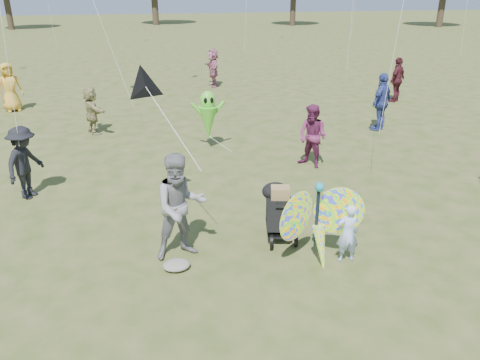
# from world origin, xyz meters

# --- Properties ---
(ground) EXTENTS (160.00, 160.00, 0.00)m
(ground) POSITION_xyz_m (0.00, 0.00, 0.00)
(ground) COLOR #51592B
(ground) RESTS_ON ground
(child_girl) EXTENTS (0.41, 0.28, 1.10)m
(child_girl) POSITION_xyz_m (1.36, 0.03, 0.55)
(child_girl) COLOR #B4C9FF
(child_girl) RESTS_ON ground
(adult_man) EXTENTS (1.04, 0.87, 1.93)m
(adult_man) POSITION_xyz_m (-1.41, 0.89, 0.96)
(adult_man) COLOR gray
(adult_man) RESTS_ON ground
(grey_bag) EXTENTS (0.47, 0.38, 0.15)m
(grey_bag) POSITION_xyz_m (-1.57, 0.46, 0.07)
(grey_bag) COLOR gray
(grey_bag) RESTS_ON ground
(crowd_b) EXTENTS (1.05, 1.25, 1.67)m
(crowd_b) POSITION_xyz_m (-4.51, 4.22, 0.84)
(crowd_b) COLOR black
(crowd_b) RESTS_ON ground
(crowd_c) EXTENTS (1.18, 1.01, 1.90)m
(crowd_c) POSITION_xyz_m (5.99, 7.26, 0.95)
(crowd_c) COLOR #323E89
(crowd_c) RESTS_ON ground
(crowd_d) EXTENTS (0.93, 1.49, 1.54)m
(crowd_d) POSITION_xyz_m (-3.31, 9.11, 0.77)
(crowd_d) COLOR #9B925F
(crowd_d) RESTS_ON ground
(crowd_e) EXTENTS (0.98, 1.03, 1.67)m
(crowd_e) POSITION_xyz_m (2.50, 4.56, 0.84)
(crowd_e) COLOR #6A234C
(crowd_e) RESTS_ON ground
(crowd_g) EXTENTS (1.06, 0.89, 1.84)m
(crowd_g) POSITION_xyz_m (-6.49, 12.90, 0.92)
(crowd_g) COLOR gold
(crowd_g) RESTS_ON ground
(crowd_h) EXTENTS (1.14, 0.95, 1.82)m
(crowd_h) POSITION_xyz_m (8.72, 10.87, 0.91)
(crowd_h) COLOR #481821
(crowd_h) RESTS_ON ground
(crowd_j) EXTENTS (0.58, 1.66, 1.77)m
(crowd_j) POSITION_xyz_m (1.93, 15.84, 0.88)
(crowd_j) COLOR #AD637E
(crowd_j) RESTS_ON ground
(jogging_stroller) EXTENTS (0.67, 1.12, 1.09)m
(jogging_stroller) POSITION_xyz_m (0.45, 1.11, 0.61)
(jogging_stroller) COLOR black
(jogging_stroller) RESTS_ON ground
(butterfly_kite) EXTENTS (1.74, 0.75, 1.71)m
(butterfly_kite) POSITION_xyz_m (0.84, 0.09, 0.75)
(butterfly_kite) COLOR red
(butterfly_kite) RESTS_ON ground
(delta_kite_rig) EXTENTS (1.22, 2.03, 1.58)m
(delta_kite_rig) POSITION_xyz_m (-1.78, 2.69, 2.71)
(delta_kite_rig) COLOR black
(delta_kite_rig) RESTS_ON ground
(alien_kite) EXTENTS (1.12, 0.69, 1.74)m
(alien_kite) POSITION_xyz_m (0.08, 6.64, 0.97)
(alien_kite) COLOR #5BD031
(alien_kite) RESTS_ON ground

